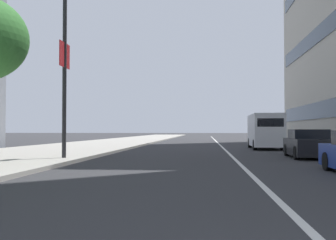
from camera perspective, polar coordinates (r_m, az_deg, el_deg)
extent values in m
cube|color=#A39E93|center=(32.99, -11.63, -3.67)|extent=(160.00, 8.50, 0.15)
cube|color=silver|center=(36.60, 7.46, -3.58)|extent=(110.00, 0.16, 0.01)
cylinder|color=black|center=(14.52, 21.80, -5.50)|extent=(0.62, 0.22, 0.62)
cube|color=black|center=(20.83, 19.32, -3.61)|extent=(4.34, 1.94, 0.80)
cube|color=black|center=(20.76, 19.33, -1.90)|extent=(2.16, 1.70, 0.45)
cylinder|color=black|center=(22.09, 16.57, -4.13)|extent=(0.63, 0.25, 0.62)
cylinder|color=black|center=(22.38, 20.60, -4.06)|extent=(0.63, 0.25, 0.62)
cylinder|color=black|center=(19.31, 17.84, -4.51)|extent=(0.63, 0.25, 0.62)
cylinder|color=black|center=(19.65, 22.42, -4.42)|extent=(0.63, 0.25, 0.62)
cube|color=silver|center=(30.01, 13.65, -1.42)|extent=(6.23, 2.21, 2.28)
cube|color=black|center=(26.97, 14.41, -0.35)|extent=(0.09, 1.70, 0.56)
cylinder|color=black|center=(32.03, 11.59, -3.23)|extent=(0.73, 0.28, 0.72)
cylinder|color=black|center=(32.23, 14.84, -3.20)|extent=(0.73, 0.28, 0.72)
cylinder|color=black|center=(27.85, 12.30, -3.49)|extent=(0.73, 0.28, 0.72)
cylinder|color=black|center=(28.08, 16.02, -3.45)|extent=(0.73, 0.28, 0.72)
cylinder|color=#232326|center=(18.44, -14.53, 8.30)|extent=(0.18, 0.18, 8.64)
cube|color=#B21E23|center=(18.15, -14.90, 9.14)|extent=(0.56, 0.03, 1.10)
cube|color=#B21E23|center=(18.80, -14.16, 8.77)|extent=(0.56, 0.03, 1.10)
cube|color=#384756|center=(40.87, 19.53, 1.12)|extent=(22.13, 0.08, 1.50)
cube|color=#384756|center=(41.72, 19.45, 10.45)|extent=(22.13, 0.08, 1.50)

